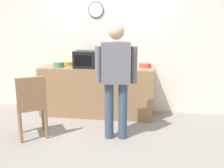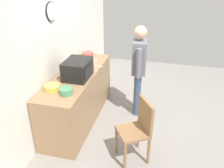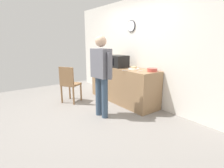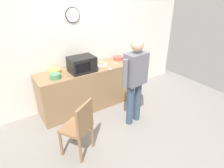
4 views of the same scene
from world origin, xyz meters
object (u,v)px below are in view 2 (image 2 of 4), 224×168
at_px(cereal_bowl, 66,91).
at_px(spoon_utensil, 99,66).
at_px(fork_utensil, 93,60).
at_px(microwave, 78,69).
at_px(salad_bowl, 52,87).
at_px(sandwich_plate, 83,65).
at_px(mixing_bowl, 88,54).
at_px(person_standing, 139,65).
at_px(wooden_chair, 138,128).

bearing_deg(cereal_bowl, spoon_utensil, -8.09).
bearing_deg(cereal_bowl, fork_utensil, 1.61).
height_order(microwave, salad_bowl, microwave).
bearing_deg(microwave, sandwich_plate, 11.44).
relative_size(cereal_bowl, fork_utensil, 1.15).
height_order(mixing_bowl, person_standing, person_standing).
bearing_deg(spoon_utensil, mixing_bowl, 38.68).
xyz_separation_m(fork_utensil, spoon_utensil, (-0.27, -0.19, 0.00)).
relative_size(mixing_bowl, wooden_chair, 0.24).
bearing_deg(fork_utensil, person_standing, -101.69).
distance_m(cereal_bowl, fork_utensil, 1.36).
bearing_deg(salad_bowl, spoon_utensil, -22.19).
distance_m(spoon_utensil, wooden_chair, 1.49).
xyz_separation_m(cereal_bowl, person_standing, (1.17, -0.87, 0.02)).
height_order(salad_bowl, wooden_chair, salad_bowl).
distance_m(microwave, sandwich_plate, 0.53).
relative_size(microwave, salad_bowl, 2.16).
bearing_deg(fork_utensil, sandwich_plate, 161.69).
bearing_deg(salad_bowl, microwave, -24.72).
bearing_deg(person_standing, microwave, 124.10).
bearing_deg(microwave, spoon_utensil, -19.82).
xyz_separation_m(mixing_bowl, person_standing, (-0.39, -1.09, 0.03)).
relative_size(sandwich_plate, person_standing, 0.16).
bearing_deg(microwave, wooden_chair, -118.57).
relative_size(fork_utensil, spoon_utensil, 1.00).
height_order(microwave, cereal_bowl, microwave).
relative_size(cereal_bowl, wooden_chair, 0.21).
bearing_deg(sandwich_plate, cereal_bowl, -172.54).
relative_size(fork_utensil, person_standing, 0.10).
bearing_deg(mixing_bowl, person_standing, -109.54).
bearing_deg(cereal_bowl, wooden_chair, -91.99).
relative_size(salad_bowl, fork_utensil, 1.36).
xyz_separation_m(salad_bowl, cereal_bowl, (-0.08, -0.26, 0.01)).
height_order(microwave, wooden_chair, microwave).
relative_size(microwave, mixing_bowl, 2.25).
bearing_deg(microwave, mixing_bowl, 10.20).
height_order(spoon_utensil, person_standing, person_standing).
bearing_deg(wooden_chair, microwave, 61.43).
height_order(cereal_bowl, person_standing, person_standing).
xyz_separation_m(person_standing, wooden_chair, (-1.21, -0.19, -0.45)).
xyz_separation_m(sandwich_plate, spoon_utensil, (0.04, -0.29, -0.02)).
xyz_separation_m(sandwich_plate, person_standing, (0.12, -1.01, 0.05)).
bearing_deg(mixing_bowl, spoon_utensil, -141.32).
bearing_deg(cereal_bowl, microwave, 3.83).
bearing_deg(person_standing, cereal_bowl, 143.44).
xyz_separation_m(microwave, cereal_bowl, (-0.56, -0.04, -0.10)).
height_order(fork_utensil, spoon_utensil, same).
bearing_deg(cereal_bowl, person_standing, -36.56).
relative_size(cereal_bowl, mixing_bowl, 0.88).
xyz_separation_m(microwave, person_standing, (0.61, -0.91, -0.08)).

